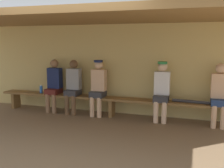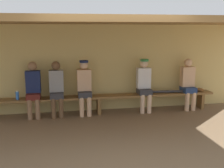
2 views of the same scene
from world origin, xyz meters
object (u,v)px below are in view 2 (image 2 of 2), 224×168
object	(u,v)px
player_near_post	(57,87)
water_bottle_green	(17,95)
bench	(99,99)
player_rightmost	(144,83)
player_with_sunglasses	(188,82)
baseball_bat	(168,91)
player_in_blue	(33,87)
player_shirtless_tan	(84,85)
baseball_glove_worn	(199,90)

from	to	relation	value
player_near_post	water_bottle_green	distance (m)	0.93
bench	player_rightmost	distance (m)	1.22
player_with_sunglasses	bench	bearing A→B (deg)	-179.93
bench	baseball_bat	bearing A→B (deg)	-0.00
bench	player_in_blue	size ratio (longest dim) A/B	4.49
player_shirtless_tan	player_in_blue	bearing A→B (deg)	-179.98
baseball_glove_worn	baseball_bat	bearing A→B (deg)	62.28
player_in_blue	player_near_post	bearing A→B (deg)	0.00
bench	player_in_blue	world-z (taller)	player_in_blue
baseball_glove_worn	bench	bearing A→B (deg)	61.55
player_with_sunglasses	player_near_post	xyz separation A→B (m)	(-3.39, 0.00, 0.00)
player_with_sunglasses	player_shirtless_tan	xyz separation A→B (m)	(-2.72, 0.00, 0.02)
player_in_blue	bench	bearing A→B (deg)	-0.11
baseball_bat	player_shirtless_tan	bearing A→B (deg)	-174.90
player_shirtless_tan	water_bottle_green	xyz separation A→B (m)	(-1.58, -0.03, -0.19)
bench	baseball_bat	distance (m)	1.82
player_rightmost	player_near_post	world-z (taller)	player_rightmost
player_rightmost	player_shirtless_tan	world-z (taller)	same
player_in_blue	baseball_glove_worn	xyz separation A→B (m)	(4.27, 0.01, -0.22)
player_shirtless_tan	baseball_bat	distance (m)	2.18
water_bottle_green	baseball_bat	world-z (taller)	water_bottle_green
player_shirtless_tan	player_rightmost	bearing A→B (deg)	0.00
player_near_post	baseball_glove_worn	xyz separation A→B (m)	(3.73, 0.01, -0.22)
player_shirtless_tan	baseball_bat	world-z (taller)	player_shirtless_tan
player_near_post	player_in_blue	bearing A→B (deg)	180.00
water_bottle_green	player_shirtless_tan	bearing A→B (deg)	0.96
player_near_post	player_shirtless_tan	distance (m)	0.67
player_near_post	water_bottle_green	bearing A→B (deg)	-178.37
player_with_sunglasses	player_shirtless_tan	size ratio (longest dim) A/B	0.99
player_rightmost	player_with_sunglasses	size ratio (longest dim) A/B	1.01
baseball_bat	baseball_glove_worn	bearing A→B (deg)	6.29
bench	player_with_sunglasses	world-z (taller)	player_with_sunglasses
bench	baseball_bat	size ratio (longest dim) A/B	7.23
water_bottle_green	baseball_glove_worn	size ratio (longest dim) A/B	0.87
player_rightmost	bench	bearing A→B (deg)	-179.83
player_with_sunglasses	water_bottle_green	distance (m)	4.30
player_with_sunglasses	water_bottle_green	bearing A→B (deg)	-179.65
player_in_blue	player_near_post	distance (m)	0.54
player_with_sunglasses	baseball_bat	size ratio (longest dim) A/B	1.61
player_shirtless_tan	baseball_glove_worn	distance (m)	3.07
player_near_post	baseball_bat	size ratio (longest dim) A/B	1.61
bench	water_bottle_green	distance (m)	1.93
player_in_blue	baseball_bat	size ratio (longest dim) A/B	1.61
player_rightmost	baseball_glove_worn	xyz separation A→B (m)	(1.54, 0.01, -0.24)
player_rightmost	baseball_glove_worn	size ratio (longest dim) A/B	5.60
water_bottle_green	player_rightmost	bearing A→B (deg)	0.49
water_bottle_green	baseball_glove_worn	bearing A→B (deg)	0.49
baseball_glove_worn	baseball_bat	xyz separation A→B (m)	(-0.89, -0.02, -0.01)
player_with_sunglasses	player_shirtless_tan	bearing A→B (deg)	179.99
player_with_sunglasses	player_near_post	world-z (taller)	same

